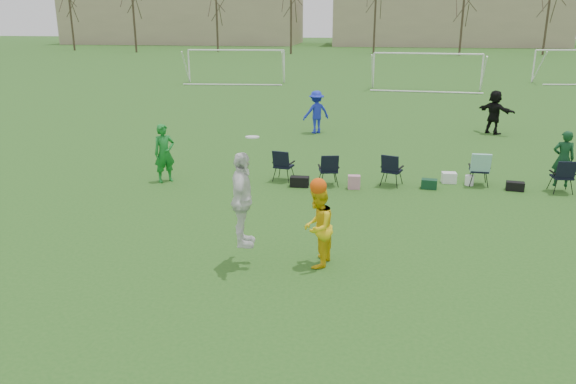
% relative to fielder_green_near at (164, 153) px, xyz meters
% --- Properties ---
extents(ground, '(260.00, 260.00, 0.00)m').
position_rel_fielder_green_near_xyz_m(ground, '(5.62, -7.31, -0.88)').
color(ground, '#26591B').
rests_on(ground, ground).
extents(fielder_green_near, '(0.77, 0.74, 1.77)m').
position_rel_fielder_green_near_xyz_m(fielder_green_near, '(0.00, 0.00, 0.00)').
color(fielder_green_near, '#157826').
rests_on(fielder_green_near, ground).
extents(fielder_blue, '(1.35, 1.17, 1.81)m').
position_rel_fielder_green_near_xyz_m(fielder_blue, '(3.74, 8.16, 0.02)').
color(fielder_blue, '#1A2AC8').
rests_on(fielder_blue, ground).
extents(fielder_black, '(1.61, 1.62, 1.86)m').
position_rel_fielder_green_near_xyz_m(fielder_black, '(11.27, 9.19, 0.05)').
color(fielder_black, black).
rests_on(fielder_black, ground).
extents(center_contest, '(2.14, 1.26, 2.66)m').
position_rel_fielder_green_near_xyz_m(center_contest, '(4.42, -5.46, 0.26)').
color(center_contest, white).
rests_on(center_contest, ground).
extents(sideline_setup, '(8.73, 1.47, 1.77)m').
position_rel_fielder_green_near_xyz_m(sideline_setup, '(7.96, 0.71, -0.36)').
color(sideline_setup, '#103B1E').
rests_on(sideline_setup, ground).
extents(goal_left, '(7.39, 0.76, 2.46)m').
position_rel_fielder_green_near_xyz_m(goal_left, '(-4.38, 26.69, 1.04)').
color(goal_left, white).
rests_on(goal_left, ground).
extents(goal_mid, '(7.40, 0.63, 2.46)m').
position_rel_fielder_green_near_xyz_m(goal_mid, '(9.62, 24.69, 1.04)').
color(goal_mid, white).
rests_on(goal_mid, ground).
extents(tree_line, '(110.28, 3.28, 11.40)m').
position_rel_fielder_green_near_xyz_m(tree_line, '(5.86, 62.54, 4.21)').
color(tree_line, '#382B21').
rests_on(tree_line, ground).
extents(building_row, '(126.00, 16.00, 13.00)m').
position_rel_fielder_green_near_xyz_m(building_row, '(12.35, 88.69, 5.10)').
color(building_row, tan).
rests_on(building_row, ground).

